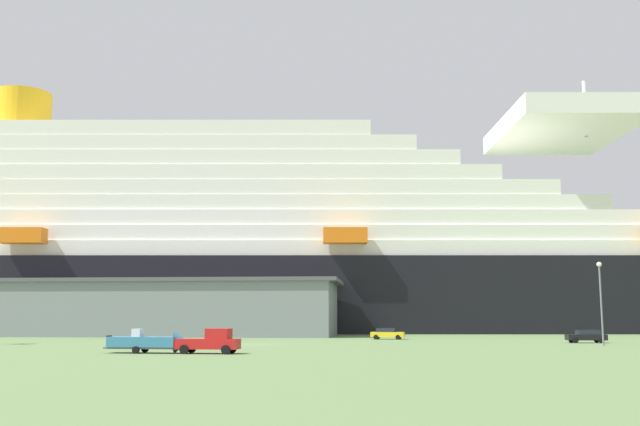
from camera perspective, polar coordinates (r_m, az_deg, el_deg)
ground_plane at (r=115.72m, az=-2.18°, el=-9.75°), size 600.00×600.00×0.00m
cruise_ship at (r=150.15m, az=-9.52°, el=-3.05°), size 297.67×58.16×59.18m
terminal_building at (r=125.90m, az=-12.99°, el=-7.30°), size 63.34×21.81×9.23m
pickup_truck at (r=65.48m, az=-8.65°, el=-10.00°), size 5.70×2.53×2.20m
small_boat_on_trailer at (r=67.27m, az=-13.12°, el=-9.91°), size 8.69×2.45×2.15m
street_lamp at (r=87.64m, az=21.26°, el=-5.83°), size 0.56×0.56×9.35m
parked_car_yellow_taxi at (r=104.27m, az=5.33°, el=-9.44°), size 4.90×2.56×1.58m
parked_car_black_coupe at (r=96.09m, az=20.28°, el=-9.09°), size 4.79×2.23×1.58m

